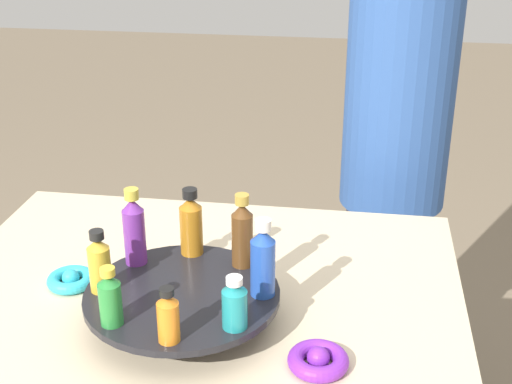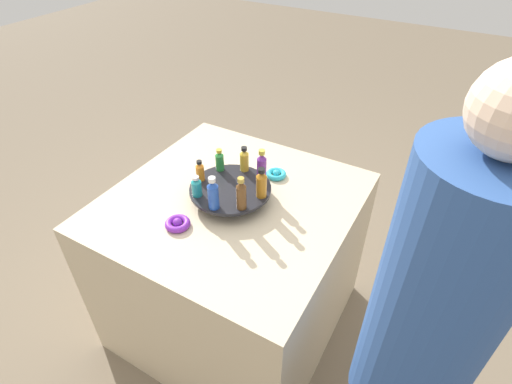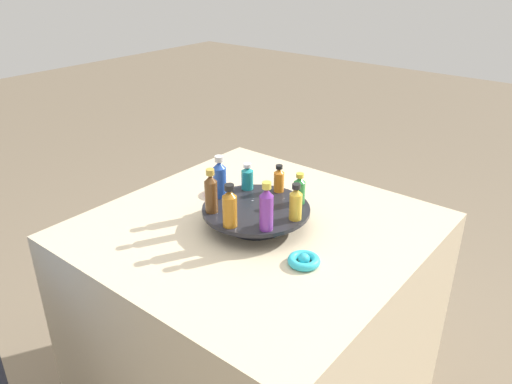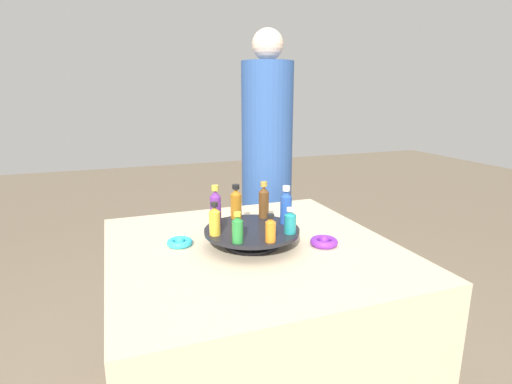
# 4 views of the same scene
# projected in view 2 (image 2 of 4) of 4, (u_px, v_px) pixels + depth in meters

# --- Properties ---
(ground_plane) EXTENTS (12.00, 12.00, 0.00)m
(ground_plane) POSITION_uv_depth(u_px,v_px,m) (237.00, 315.00, 2.08)
(ground_plane) COLOR #756651
(party_table) EXTENTS (0.95, 0.95, 0.78)m
(party_table) POSITION_uv_depth(u_px,v_px,m) (234.00, 265.00, 1.84)
(party_table) COLOR beige
(party_table) RESTS_ON ground_plane
(display_stand) EXTENTS (0.32, 0.32, 0.06)m
(display_stand) POSITION_uv_depth(u_px,v_px,m) (230.00, 191.00, 1.58)
(display_stand) COLOR black
(display_stand) RESTS_ON party_table
(bottle_purple) EXTENTS (0.04, 0.04, 0.14)m
(bottle_purple) POSITION_uv_depth(u_px,v_px,m) (262.00, 167.00, 1.57)
(bottle_purple) COLOR #702D93
(bottle_purple) RESTS_ON display_stand
(bottle_gold) EXTENTS (0.04, 0.04, 0.11)m
(bottle_gold) POSITION_uv_depth(u_px,v_px,m) (244.00, 160.00, 1.63)
(bottle_gold) COLOR gold
(bottle_gold) RESTS_ON display_stand
(bottle_green) EXTENTS (0.04, 0.04, 0.10)m
(bottle_green) POSITION_uv_depth(u_px,v_px,m) (220.00, 160.00, 1.64)
(bottle_green) COLOR #288438
(bottle_green) RESTS_ON display_stand
(bottle_orange) EXTENTS (0.03, 0.03, 0.09)m
(bottle_orange) POSITION_uv_depth(u_px,v_px,m) (200.00, 171.00, 1.58)
(bottle_orange) COLOR orange
(bottle_orange) RESTS_ON display_stand
(bottle_teal) EXTENTS (0.04, 0.04, 0.09)m
(bottle_teal) POSITION_uv_depth(u_px,v_px,m) (197.00, 187.00, 1.51)
(bottle_teal) COLOR teal
(bottle_teal) RESTS_ON display_stand
(bottle_blue) EXTENTS (0.04, 0.04, 0.13)m
(bottle_blue) POSITION_uv_depth(u_px,v_px,m) (213.00, 194.00, 1.43)
(bottle_blue) COLOR #234CAD
(bottle_blue) RESTS_ON display_stand
(bottle_brown) EXTENTS (0.04, 0.04, 0.13)m
(bottle_brown) POSITION_uv_depth(u_px,v_px,m) (241.00, 194.00, 1.43)
(bottle_brown) COLOR brown
(bottle_brown) RESTS_ON display_stand
(bottle_amber) EXTENTS (0.04, 0.04, 0.13)m
(bottle_amber) POSITION_uv_depth(u_px,v_px,m) (261.00, 184.00, 1.49)
(bottle_amber) COLOR #AD6B19
(bottle_amber) RESTS_ON display_stand
(ribbon_bow_teal) EXTENTS (0.09, 0.09, 0.03)m
(ribbon_bow_teal) POSITION_uv_depth(u_px,v_px,m) (276.00, 174.00, 1.72)
(ribbon_bow_teal) COLOR #2DB7CC
(ribbon_bow_teal) RESTS_ON party_table
(ribbon_bow_purple) EXTENTS (0.09, 0.09, 0.04)m
(ribbon_bow_purple) POSITION_uv_depth(u_px,v_px,m) (178.00, 223.00, 1.47)
(ribbon_bow_purple) COLOR purple
(ribbon_bow_purple) RESTS_ON party_table
(person_figure) EXTENTS (0.27, 0.27, 1.60)m
(person_figure) POSITION_uv_depth(u_px,v_px,m) (409.00, 362.00, 1.03)
(person_figure) COLOR #282D42
(person_figure) RESTS_ON ground_plane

